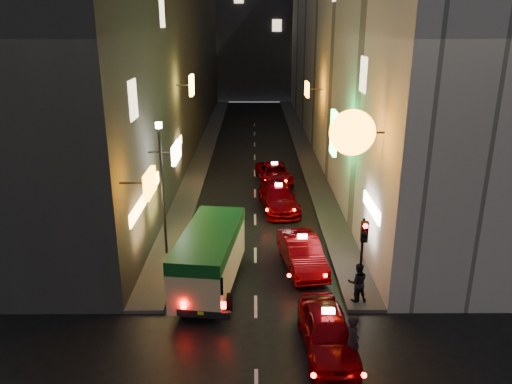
{
  "coord_description": "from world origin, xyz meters",
  "views": [
    {
      "loc": [
        -0.06,
        -8.41,
        10.52
      ],
      "look_at": [
        0.03,
        13.0,
        3.18
      ],
      "focal_mm": 35.0,
      "sensor_mm": 36.0,
      "label": 1
    }
  ],
  "objects_px": {
    "minibus": "(210,252)",
    "traffic_light": "(363,244)",
    "pedestrian_crossing": "(353,338)",
    "lamp_post": "(162,181)",
    "taxi_near": "(327,329)"
  },
  "relations": [
    {
      "from": "minibus",
      "to": "pedestrian_crossing",
      "type": "height_order",
      "value": "minibus"
    },
    {
      "from": "minibus",
      "to": "traffic_light",
      "type": "relative_size",
      "value": 1.73
    },
    {
      "from": "lamp_post",
      "to": "minibus",
      "type": "bearing_deg",
      "value": -51.58
    },
    {
      "from": "minibus",
      "to": "pedestrian_crossing",
      "type": "bearing_deg",
      "value": -46.09
    },
    {
      "from": "traffic_light",
      "to": "lamp_post",
      "type": "height_order",
      "value": "lamp_post"
    },
    {
      "from": "minibus",
      "to": "taxi_near",
      "type": "bearing_deg",
      "value": -44.99
    },
    {
      "from": "minibus",
      "to": "taxi_near",
      "type": "height_order",
      "value": "minibus"
    },
    {
      "from": "pedestrian_crossing",
      "to": "traffic_light",
      "type": "height_order",
      "value": "traffic_light"
    },
    {
      "from": "minibus",
      "to": "pedestrian_crossing",
      "type": "relative_size",
      "value": 2.87
    },
    {
      "from": "lamp_post",
      "to": "taxi_near",
      "type": "bearing_deg",
      "value": -47.51
    },
    {
      "from": "taxi_near",
      "to": "pedestrian_crossing",
      "type": "height_order",
      "value": "pedestrian_crossing"
    },
    {
      "from": "pedestrian_crossing",
      "to": "lamp_post",
      "type": "distance_m",
      "value": 11.15
    },
    {
      "from": "taxi_near",
      "to": "pedestrian_crossing",
      "type": "relative_size",
      "value": 2.51
    },
    {
      "from": "pedestrian_crossing",
      "to": "lamp_post",
      "type": "xyz_separation_m",
      "value": [
        -7.25,
        8.05,
        2.67
      ]
    },
    {
      "from": "traffic_light",
      "to": "lamp_post",
      "type": "relative_size",
      "value": 0.56
    }
  ]
}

